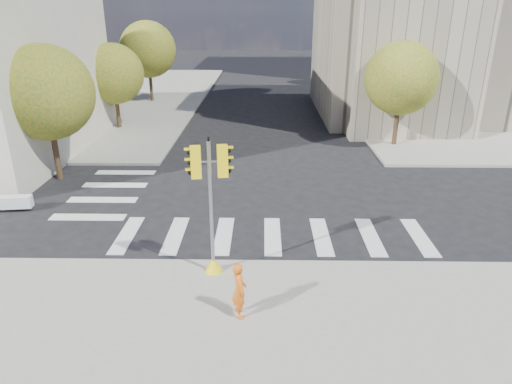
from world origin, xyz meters
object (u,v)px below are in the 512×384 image
at_px(traffic_signal, 212,219).
at_px(photographer, 239,290).
at_px(lamp_near, 393,62).

distance_m(traffic_signal, photographer, 2.59).
distance_m(lamp_near, traffic_signal, 21.36).
xyz_separation_m(traffic_signal, photographer, (0.93, -2.19, -1.03)).
bearing_deg(photographer, traffic_signal, 6.25).
relative_size(traffic_signal, photographer, 2.73).
xyz_separation_m(lamp_near, photographer, (-9.07, -20.89, -3.64)).
bearing_deg(photographer, lamp_near, -40.18).
height_order(lamp_near, photographer, lamp_near).
bearing_deg(traffic_signal, photographer, -76.56).
distance_m(lamp_near, photographer, 23.06).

